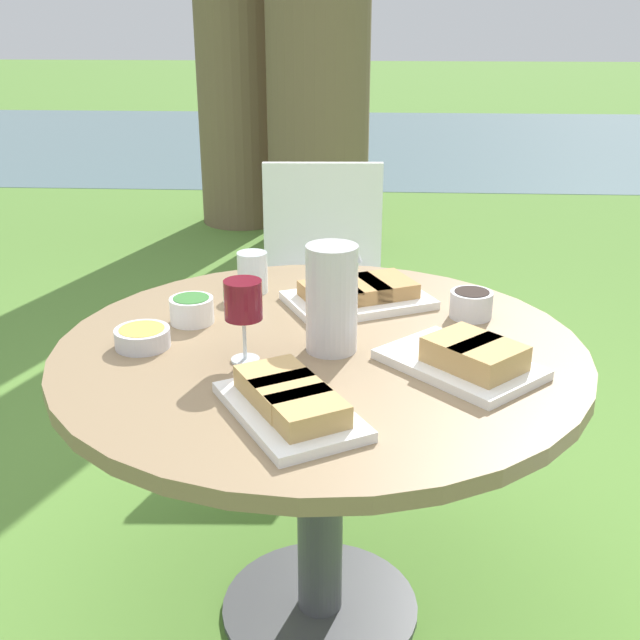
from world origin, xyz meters
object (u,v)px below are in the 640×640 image
object	(u,v)px
water_pitcher	(332,299)
wine_glass	(243,303)
chair_near_right	(322,268)
dining_table	(320,393)

from	to	relation	value
water_pitcher	wine_glass	size ratio (longest dim) A/B	1.31
wine_glass	water_pitcher	bearing A→B (deg)	21.49
chair_near_right	dining_table	bearing A→B (deg)	-87.27
wine_glass	dining_table	bearing A→B (deg)	30.93
chair_near_right	water_pitcher	bearing A→B (deg)	-86.07
dining_table	water_pitcher	xyz separation A→B (m)	(0.03, -0.02, 0.23)
chair_near_right	water_pitcher	size ratio (longest dim) A/B	3.79
chair_near_right	water_pitcher	distance (m)	1.24
water_pitcher	wine_glass	xyz separation A→B (m)	(-0.18, -0.07, 0.01)
chair_near_right	water_pitcher	world-z (taller)	water_pitcher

